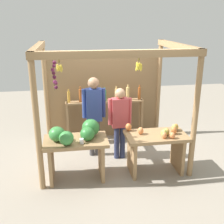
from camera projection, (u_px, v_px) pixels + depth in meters
ground_plane at (111, 155)px, 5.92m from camera, size 12.00×12.00×0.00m
market_stall at (107, 88)px, 5.89m from camera, size 2.82×2.15×2.34m
fruit_counter_left at (77, 142)px, 4.87m from camera, size 1.13×0.65×1.08m
fruit_counter_right at (156, 144)px, 5.13m from camera, size 1.13×0.65×0.92m
bottle_shelf_unit at (105, 109)px, 6.37m from camera, size 1.80×0.22×1.36m
vendor_man at (94, 110)px, 5.60m from camera, size 0.48×0.23×1.70m
vendor_woman at (120, 118)px, 5.52m from camera, size 0.48×0.20×1.51m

